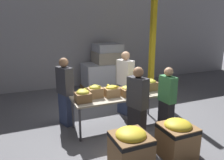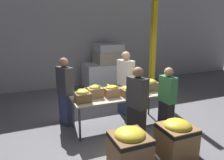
% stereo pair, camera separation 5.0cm
% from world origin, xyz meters
% --- Properties ---
extents(ground_plane, '(30.00, 30.00, 0.00)m').
position_xyz_m(ground_plane, '(0.00, 0.00, 0.00)').
color(ground_plane, slate).
extents(wall_back, '(16.00, 0.08, 4.00)m').
position_xyz_m(wall_back, '(0.00, 3.96, 2.00)').
color(wall_back, '#A8A8AD').
rests_on(wall_back, ground_plane).
extents(sorting_table, '(2.25, 0.80, 0.81)m').
position_xyz_m(sorting_table, '(0.00, 0.00, 0.75)').
color(sorting_table, '#9E937F').
rests_on(sorting_table, ground_plane).
extents(banana_box_0, '(0.33, 0.33, 0.28)m').
position_xyz_m(banana_box_0, '(-0.91, -0.07, 0.94)').
color(banana_box_0, olive).
rests_on(banana_box_0, sorting_table).
extents(banana_box_1, '(0.33, 0.28, 0.30)m').
position_xyz_m(banana_box_1, '(-0.57, 0.09, 0.95)').
color(banana_box_1, tan).
rests_on(banana_box_1, sorting_table).
extents(banana_box_2, '(0.34, 0.32, 0.28)m').
position_xyz_m(banana_box_2, '(-0.19, -0.00, 0.94)').
color(banana_box_2, tan).
rests_on(banana_box_2, sorting_table).
extents(banana_box_3, '(0.35, 0.34, 0.25)m').
position_xyz_m(banana_box_3, '(0.19, -0.08, 0.92)').
color(banana_box_3, olive).
rests_on(banana_box_3, sorting_table).
extents(banana_box_4, '(0.34, 0.32, 0.32)m').
position_xyz_m(banana_box_4, '(0.58, 0.05, 0.96)').
color(banana_box_4, tan).
rests_on(banana_box_4, sorting_table).
extents(banana_box_5, '(0.33, 0.31, 0.29)m').
position_xyz_m(banana_box_5, '(0.94, 0.09, 0.95)').
color(banana_box_5, olive).
rests_on(banana_box_5, sorting_table).
extents(volunteer_0, '(0.24, 0.43, 1.53)m').
position_xyz_m(volunteer_0, '(0.92, -0.64, 0.76)').
color(volunteer_0, black).
rests_on(volunteer_0, ground_plane).
extents(volunteer_1, '(0.34, 0.49, 1.64)m').
position_xyz_m(volunteer_1, '(0.06, -0.78, 0.81)').
color(volunteer_1, black).
rests_on(volunteer_1, ground_plane).
extents(volunteer_2, '(0.36, 0.52, 1.76)m').
position_xyz_m(volunteer_2, '(0.48, 0.65, 0.87)').
color(volunteer_2, '#2D3856').
rests_on(volunteer_2, ground_plane).
extents(volunteer_3, '(0.37, 0.50, 1.70)m').
position_xyz_m(volunteer_3, '(-1.17, 0.61, 0.84)').
color(volunteer_3, '#2D3856').
rests_on(volunteer_3, ground_plane).
extents(donation_bin_0, '(0.62, 0.62, 0.77)m').
position_xyz_m(donation_bin_0, '(-0.51, -1.58, 0.41)').
color(donation_bin_0, olive).
rests_on(donation_bin_0, ground_plane).
extents(donation_bin_1, '(0.61, 0.61, 0.75)m').
position_xyz_m(donation_bin_1, '(0.48, -1.58, 0.40)').
color(donation_bin_1, olive).
rests_on(donation_bin_1, ground_plane).
extents(support_pillar, '(0.15, 0.15, 4.00)m').
position_xyz_m(support_pillar, '(1.92, 1.58, 2.00)').
color(support_pillar, gold).
rests_on(support_pillar, ground_plane).
extents(pallet_stack_0, '(1.13, 1.13, 1.00)m').
position_xyz_m(pallet_stack_0, '(0.54, 3.09, 0.49)').
color(pallet_stack_0, olive).
rests_on(pallet_stack_0, ground_plane).
extents(pallet_stack_1, '(1.04, 1.04, 1.72)m').
position_xyz_m(pallet_stack_1, '(1.02, 3.29, 0.85)').
color(pallet_stack_1, olive).
rests_on(pallet_stack_1, ground_plane).
extents(pallet_stack_2, '(1.08, 1.08, 1.42)m').
position_xyz_m(pallet_stack_2, '(0.99, 3.26, 0.70)').
color(pallet_stack_2, olive).
rests_on(pallet_stack_2, ground_plane).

